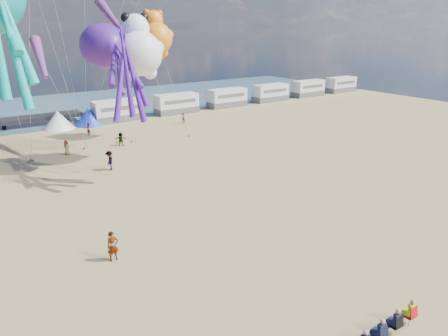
% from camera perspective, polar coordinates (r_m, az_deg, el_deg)
% --- Properties ---
extents(ground, '(120.00, 120.00, 0.00)m').
position_cam_1_polar(ground, '(23.39, 6.57, -13.53)').
color(ground, tan).
rests_on(ground, ground).
extents(water, '(120.00, 120.00, 0.00)m').
position_cam_1_polar(water, '(71.92, -23.65, 7.76)').
color(water, '#3B5C70').
rests_on(water, ground).
extents(motorhome_0, '(6.60, 2.50, 3.00)m').
position_cam_1_polar(motorhome_0, '(58.90, -15.04, 7.91)').
color(motorhome_0, silver).
rests_on(motorhome_0, ground).
extents(motorhome_1, '(6.60, 2.50, 3.00)m').
position_cam_1_polar(motorhome_1, '(62.64, -6.79, 9.10)').
color(motorhome_1, silver).
rests_on(motorhome_1, ground).
extents(motorhome_2, '(6.60, 2.50, 3.00)m').
position_cam_1_polar(motorhome_2, '(67.52, 0.44, 9.99)').
color(motorhome_2, silver).
rests_on(motorhome_2, ground).
extents(motorhome_3, '(6.60, 2.50, 3.00)m').
position_cam_1_polar(motorhome_3, '(73.31, 6.65, 10.63)').
color(motorhome_3, silver).
rests_on(motorhome_3, ground).
extents(motorhome_4, '(6.60, 2.50, 3.00)m').
position_cam_1_polar(motorhome_4, '(79.82, 11.91, 11.07)').
color(motorhome_4, silver).
rests_on(motorhome_4, ground).
extents(motorhome_5, '(6.60, 2.50, 3.00)m').
position_cam_1_polar(motorhome_5, '(86.88, 16.36, 11.37)').
color(motorhome_5, silver).
rests_on(motorhome_5, ground).
extents(tent_white, '(4.00, 4.00, 2.40)m').
position_cam_1_polar(tent_white, '(56.87, -22.61, 6.37)').
color(tent_white, white).
rests_on(tent_white, ground).
extents(tent_blue, '(4.00, 4.00, 2.40)m').
position_cam_1_polar(tent_blue, '(57.79, -18.75, 7.03)').
color(tent_blue, '#1933CC').
rests_on(tent_blue, ground).
extents(spectator_row, '(6.10, 0.90, 1.30)m').
position_cam_1_polar(spectator_row, '(19.25, 21.20, -20.83)').
color(spectator_row, black).
rests_on(spectator_row, ground).
extents(rope_line, '(34.00, 0.03, 0.03)m').
position_cam_1_polar(rope_line, '(20.64, 16.20, -19.32)').
color(rope_line, '#F2338C').
rests_on(rope_line, ground).
extents(standing_person, '(0.67, 0.45, 1.81)m').
position_cam_1_polar(standing_person, '(24.01, -15.61, -10.72)').
color(standing_person, tan).
rests_on(standing_person, ground).
extents(beachgoer_0, '(0.63, 0.68, 1.56)m').
position_cam_1_polar(beachgoer_0, '(44.90, -21.56, 2.74)').
color(beachgoer_0, '#7F6659').
rests_on(beachgoer_0, ground).
extents(beachgoer_1, '(0.74, 0.50, 1.49)m').
position_cam_1_polar(beachgoer_1, '(56.01, -5.90, 7.11)').
color(beachgoer_1, '#7F6659').
rests_on(beachgoer_1, ground).
extents(beachgoer_2, '(1.09, 1.13, 1.84)m').
position_cam_1_polar(beachgoer_2, '(38.72, -16.04, 1.03)').
color(beachgoer_2, '#7F6659').
rests_on(beachgoer_2, ground).
extents(beachgoer_4, '(0.97, 0.78, 1.54)m').
position_cam_1_polar(beachgoer_4, '(46.45, -14.52, 4.01)').
color(beachgoer_4, '#7F6659').
rests_on(beachgoer_4, ground).
extents(beachgoer_5, '(1.41, 1.12, 1.50)m').
position_cam_1_polar(beachgoer_5, '(52.18, -18.81, 5.25)').
color(beachgoer_5, '#7F6659').
rests_on(beachgoer_5, ground).
extents(sandbag_a, '(0.50, 0.35, 0.22)m').
position_cam_1_polar(sandbag_a, '(44.10, -25.84, 0.93)').
color(sandbag_a, gray).
rests_on(sandbag_a, ground).
extents(sandbag_b, '(0.50, 0.35, 0.22)m').
position_cam_1_polar(sandbag_b, '(47.80, -12.82, 3.77)').
color(sandbag_b, gray).
rests_on(sandbag_b, ground).
extents(sandbag_c, '(0.50, 0.35, 0.22)m').
position_cam_1_polar(sandbag_c, '(49.22, -4.83, 4.64)').
color(sandbag_c, gray).
rests_on(sandbag_c, ground).
extents(sandbag_d, '(0.50, 0.35, 0.22)m').
position_cam_1_polar(sandbag_d, '(47.93, -14.82, 3.64)').
color(sandbag_d, gray).
rests_on(sandbag_d, ground).
extents(sandbag_e, '(0.50, 0.35, 0.22)m').
position_cam_1_polar(sandbag_e, '(46.50, -19.03, 2.73)').
color(sandbag_e, gray).
rests_on(sandbag_e, ground).
extents(kite_octopus_purple, '(4.40, 9.12, 10.16)m').
position_cam_1_polar(kite_octopus_purple, '(37.93, -16.86, 16.35)').
color(kite_octopus_purple, '#4B1A8F').
extents(kite_panda, '(5.67, 5.42, 7.13)m').
position_cam_1_polar(kite_panda, '(39.50, -11.92, 15.74)').
color(kite_panda, white).
extents(kite_teddy_orange, '(5.14, 4.94, 6.18)m').
position_cam_1_polar(kite_teddy_orange, '(47.86, -9.66, 17.78)').
color(kite_teddy_orange, orange).
extents(windsock_mid, '(1.11, 6.40, 6.39)m').
position_cam_1_polar(windsock_mid, '(43.24, -15.99, 20.23)').
color(windsock_mid, red).
extents(windsock_right, '(1.48, 5.55, 5.48)m').
position_cam_1_polar(windsock_right, '(36.09, -24.77, 14.11)').
color(windsock_right, red).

